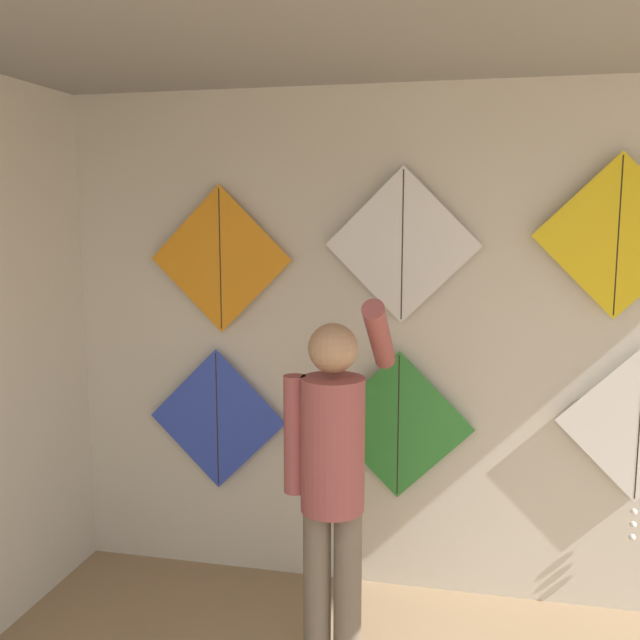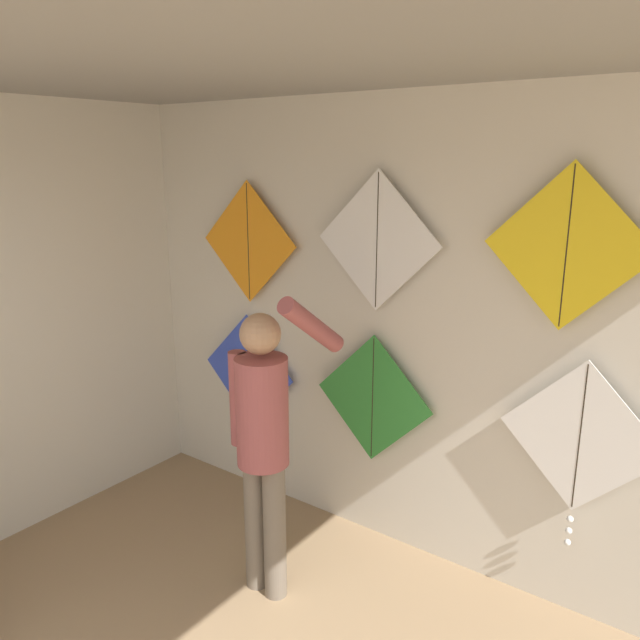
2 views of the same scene
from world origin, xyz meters
The scene contains 9 objects.
back_panel centered at (0.00, 3.24, 1.40)m, with size 4.73×0.06×2.80m, color beige.
ceiling_slab centered at (0.00, 1.61, 2.82)m, with size 4.73×4.01×0.04m, color gray.
shopkeeper centered at (-0.26, 2.36, 0.99)m, with size 0.45×0.61×1.77m.
kite_0 centered at (-1.11, 3.15, 0.94)m, with size 0.83×0.01×0.83m.
kite_1 centered at (-0.05, 3.15, 0.97)m, with size 0.83×0.01×0.83m.
kite_2 centered at (1.18, 3.15, 1.03)m, with size 0.83×0.04×1.04m.
kite_3 centered at (-1.07, 3.15, 1.87)m, with size 0.83×0.01×0.83m.
kite_4 centered at (-0.05, 3.15, 1.96)m, with size 0.83×0.01×0.83m.
kite_5 centered at (1.02, 3.15, 2.01)m, with size 0.83×0.01×0.83m.
Camera 2 is at (1.83, 0.03, 2.45)m, focal length 35.00 mm.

